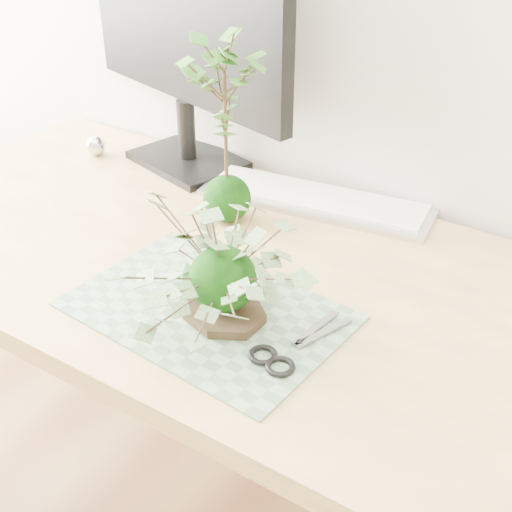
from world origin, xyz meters
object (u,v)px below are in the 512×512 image
object	(u,v)px
maple_kokedama	(224,85)
monitor	(184,24)
ivy_kokedama	(222,251)
keyboard	(316,199)
desk	(260,314)

from	to	relation	value
maple_kokedama	monitor	world-z (taller)	monitor
ivy_kokedama	maple_kokedama	size ratio (longest dim) A/B	0.96
keyboard	ivy_kokedama	bearing A→B (deg)	-89.49
ivy_kokedama	monitor	world-z (taller)	monitor
keyboard	desk	bearing A→B (deg)	-89.17
desk	maple_kokedama	bearing A→B (deg)	141.50
desk	maple_kokedama	distance (m)	0.41
maple_kokedama	monitor	distance (m)	0.28
monitor	ivy_kokedama	bearing A→B (deg)	-32.74
monitor	desk	bearing A→B (deg)	-23.52
desk	keyboard	size ratio (longest dim) A/B	3.29
desk	monitor	xyz separation A→B (m)	(-0.38, 0.30, 0.39)
keyboard	maple_kokedama	bearing A→B (deg)	-134.29
desk	maple_kokedama	size ratio (longest dim) A/B	4.18
desk	ivy_kokedama	bearing A→B (deg)	-81.65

